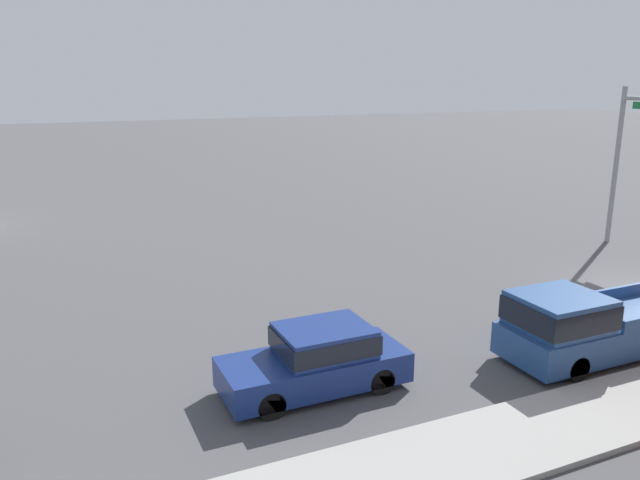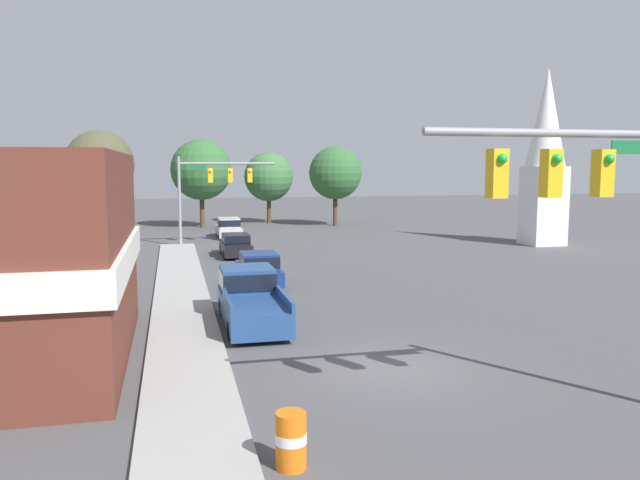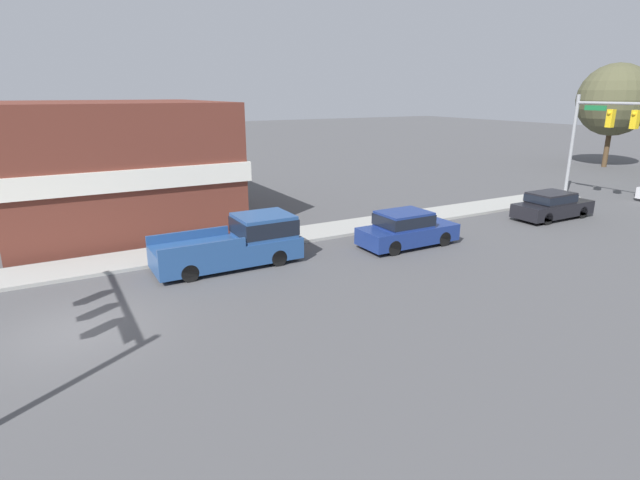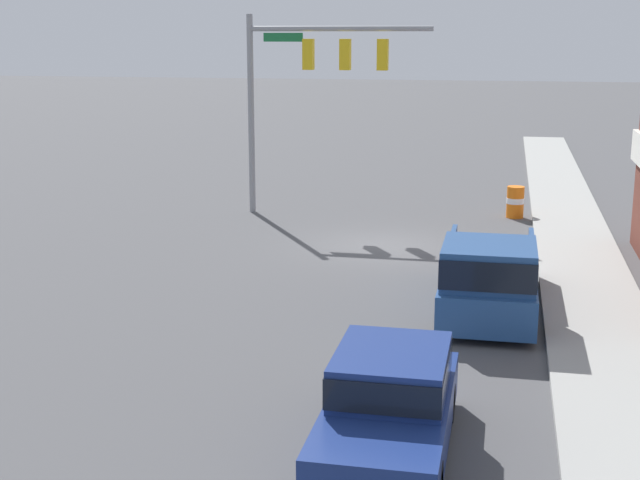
# 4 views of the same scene
# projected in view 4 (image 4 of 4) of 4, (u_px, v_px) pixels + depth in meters

# --- Properties ---
(ground_plane) EXTENTS (200.00, 200.00, 0.00)m
(ground_plane) POSITION_uv_depth(u_px,v_px,m) (385.00, 246.00, 27.18)
(ground_plane) COLOR #4C4C4F
(sidewalk_curb) EXTENTS (2.40, 60.00, 0.14)m
(sidewalk_curb) POSITION_uv_depth(u_px,v_px,m) (578.00, 253.00, 26.03)
(sidewalk_curb) COLOR #9E9E99
(sidewalk_curb) RESTS_ON ground
(near_signal_assembly) EXTENTS (6.49, 0.49, 7.00)m
(near_signal_assembly) POSITION_uv_depth(u_px,v_px,m) (310.00, 70.00, 30.87)
(near_signal_assembly) COLOR gray
(near_signal_assembly) RESTS_ON ground
(car_lead) EXTENTS (1.84, 4.51, 1.60)m
(car_lead) POSITION_uv_depth(u_px,v_px,m) (390.00, 402.00, 13.65)
(car_lead) COLOR black
(car_lead) RESTS_ON ground
(pickup_truck_parked) EXTENTS (2.09, 5.73, 1.92)m
(pickup_truck_parked) POSITION_uv_depth(u_px,v_px,m) (489.00, 276.00, 20.30)
(pickup_truck_parked) COLOR black
(pickup_truck_parked) RESTS_ON ground
(construction_barrel) EXTENTS (0.62, 0.62, 1.11)m
(construction_barrel) POSITION_uv_depth(u_px,v_px,m) (515.00, 202.00, 31.28)
(construction_barrel) COLOR orange
(construction_barrel) RESTS_ON ground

